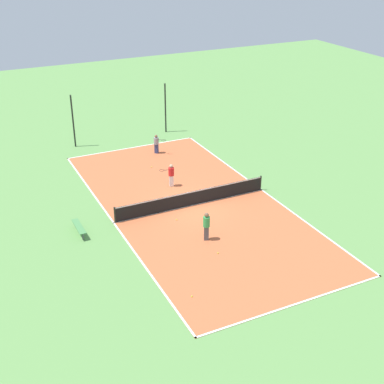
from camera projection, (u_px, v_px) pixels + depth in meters
ground_plane at (192, 206)px, 31.77m from camera, size 80.00×80.00×0.00m
court_surface at (192, 205)px, 31.77m from camera, size 9.84×20.87×0.02m
tennis_net at (192, 198)px, 31.55m from camera, size 9.64×0.10×0.97m
bench at (79, 227)px, 28.70m from camera, size 0.36×1.78×0.45m
player_baseline_gray at (156, 143)px, 38.83m from camera, size 0.87×0.92×1.41m
player_far_green at (206, 225)px, 27.85m from camera, size 0.48×0.48×1.61m
player_coach_red at (171, 174)px, 33.78m from camera, size 0.99×0.56×1.49m
tennis_ball_far_baseline at (152, 167)px, 36.80m from camera, size 0.07×0.07×0.07m
tennis_ball_midcourt at (192, 296)px, 23.82m from camera, size 0.07×0.07×0.07m
tennis_ball_left_sideline at (218, 253)px, 27.01m from camera, size 0.07×0.07×0.07m
tennis_ball_right_alley at (177, 220)px, 30.11m from camera, size 0.07×0.07×0.07m
fence_post_back_left at (73, 121)px, 39.55m from camera, size 0.12×0.12×3.98m
fence_post_back_right at (165, 108)px, 42.47m from camera, size 0.12×0.12×3.98m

